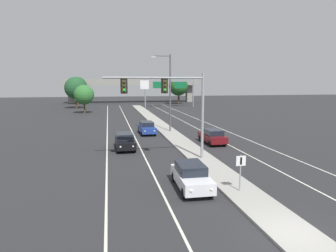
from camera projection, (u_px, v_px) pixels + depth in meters
name	position (u px, v px, depth m)	size (l,w,h in m)	color
ground_plane	(294.00, 236.00, 12.76)	(260.00, 260.00, 0.00)	#28282B
median_island	(187.00, 147.00, 30.20)	(2.40, 110.00, 0.15)	#9E9B93
lane_stripe_oncoming_center	(135.00, 137.00, 36.08)	(0.14, 100.00, 0.01)	silver
lane_stripe_receding_center	(208.00, 134.00, 37.92)	(0.14, 100.00, 0.01)	silver
edge_stripe_left	(107.00, 138.00, 35.44)	(0.14, 100.00, 0.01)	silver
edge_stripe_right	(232.00, 133.00, 38.57)	(0.14, 100.00, 0.01)	silver
overhead_signal_mast	(172.00, 97.00, 24.14)	(8.28, 0.44, 7.20)	gray
median_sign_post	(241.00, 168.00, 17.48)	(0.60, 0.10, 2.20)	gray
street_lamp_median	(168.00, 88.00, 38.54)	(2.58, 0.28, 10.00)	#4C4C51
car_oncoming_white	(191.00, 176.00, 18.38)	(1.91, 4.51, 1.58)	silver
car_oncoming_black	(125.00, 141.00, 29.27)	(1.90, 4.50, 1.58)	black
car_oncoming_blue	(147.00, 128.00, 37.91)	(1.93, 4.51, 1.58)	navy
car_receding_darkred	(212.00, 136.00, 31.92)	(1.93, 4.51, 1.58)	#5B0F14
highway_sign_gantry	(170.00, 84.00, 77.48)	(13.28, 0.42, 7.50)	gray
overpass_bridge	(132.00, 85.00, 95.98)	(42.40, 6.40, 7.65)	gray
tree_far_left_a	(76.00, 88.00, 74.00)	(5.47, 5.47, 7.92)	#4C3823
tree_far_right_c	(179.00, 86.00, 102.11)	(5.46, 5.46, 7.90)	#4C3823
tree_far_left_b	(84.00, 95.00, 62.44)	(4.21, 4.21, 6.09)	#4C3823
tree_far_left_c	(77.00, 86.00, 88.55)	(5.69, 5.69, 8.23)	#4C3823
tree_far_right_b	(178.00, 86.00, 89.08)	(5.75, 5.75, 8.32)	#4C3823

